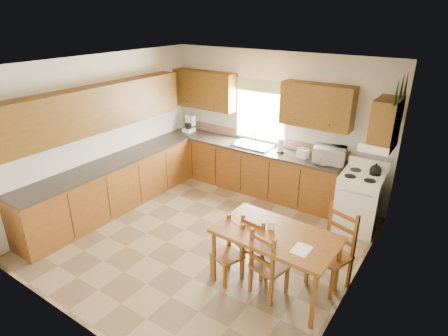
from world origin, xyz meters
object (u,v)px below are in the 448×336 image
Objects in this scene: stove at (358,203)px; chair_near_right at (258,243)px; chair_far_right at (331,251)px; chair_near_left at (270,262)px; microwave at (329,155)px; chair_far_left at (227,251)px; dining_table at (275,260)px.

stove reaches higher than chair_near_right.
chair_near_left is at bearing -118.39° from chair_far_right.
microwave is 0.52× the size of chair_near_left.
chair_far_left is at bearing -111.21° from microwave.
stove is at bearing -90.76° from chair_near_left.
dining_table is 1.61× the size of chair_near_left.
chair_near_right is at bearing -105.84° from microwave.
chair_near_right reaches higher than chair_far_left.
stove reaches higher than chair_near_left.
chair_near_left is (-0.47, -2.18, -0.00)m from stove.
chair_near_right is at bearing -30.58° from chair_near_left.
microwave is at bearing 151.59° from stove.
chair_far_left is (-0.59, -0.22, 0.02)m from dining_table.
chair_near_left is at bearing 141.65° from chair_near_right.
stove is 2.49m from chair_far_left.
chair_far_right is at bearing -80.46° from microwave.
stove is 2.05m from chair_near_right.
microwave reaches higher than chair_near_right.
chair_far_right is (0.11, -1.62, 0.06)m from stove.
chair_near_left is at bearing -87.78° from dining_table.
chair_near_right is at bearing 157.27° from dining_table.
dining_table is 1.76× the size of chair_far_left.
dining_table is at bearing -97.66° from microwave.
microwave reaches higher than stove.
chair_near_right is 0.45m from chair_far_left.
microwave is 0.46× the size of chair_far_right.
stove is 2.09m from dining_table.
chair_far_left is at bearing -134.03° from chair_far_right.
microwave reaches higher than chair_far_right.
chair_near_left is 1.10× the size of chair_far_left.
chair_far_left is (-1.06, -2.25, -0.04)m from stove.
stove is 0.88× the size of chair_far_right.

